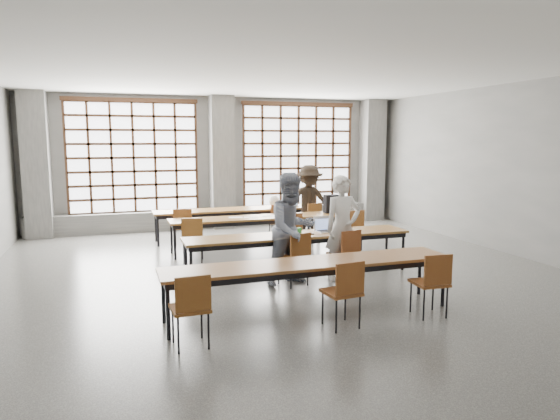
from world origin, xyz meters
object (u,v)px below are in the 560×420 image
Objects in this scene: chair_back_mid at (279,219)px; red_pouch at (190,304)px; chair_front_right at (346,250)px; plastic_bag at (274,201)px; desk_row_c at (299,238)px; student_back at (309,202)px; desk_row_a at (239,211)px; laptop_back at (291,203)px; phone at (310,234)px; laptop_front at (325,228)px; chair_near_mid at (345,287)px; student_male at (343,228)px; chair_mid_centre at (291,229)px; chair_back_left at (183,224)px; desk_row_d at (310,267)px; chair_mid_right at (353,226)px; chair_front_left at (296,254)px; chair_near_right at (433,278)px; mouse at (349,230)px; student_female at (292,229)px; chair_mid_left at (193,235)px; backpack at (331,204)px; green_box at (294,231)px; chair_near_left at (191,303)px; chair_back_right at (312,217)px.

red_pouch is at bearing -118.02° from chair_back_mid.
chair_front_right is 4.17m from plastic_bag.
student_back is at bearing 65.03° from desk_row_c.
desk_row_a is 4.19m from chair_front_right.
student_back is 0.66m from laptop_back.
laptop_front is at bearing 29.91° from phone.
student_male is (0.95, 2.05, 0.35)m from chair_near_mid.
laptop_front is (0.15, -1.37, 0.25)m from chair_mid_centre.
chair_back_left is 4.14m from chair_front_right.
desk_row_d is at bearing -107.25° from laptop_back.
chair_mid_right is 1.00× the size of chair_near_mid.
chair_front_right is at bearing -119.24° from chair_mid_right.
desk_row_c is 0.81m from student_male.
chair_mid_right is 4.57m from chair_near_mid.
student_back is (1.66, 3.60, 0.34)m from chair_front_left.
chair_near_right is (2.56, -5.40, 0.00)m from chair_back_left.
mouse is at bearing 26.28° from chair_front_left.
chair_mid_left is at bearing 106.76° from student_female.
student_male reaches higher than laptop_front.
student_female reaches higher than chair_back_mid.
student_female reaches higher than chair_front_left.
desk_row_c is 2.70m from backpack.
green_box is at bearing 49.73° from student_female.
mouse is at bearing -48.07° from chair_back_left.
chair_near_left is at bearing -114.72° from student_back.
chair_near_right is (1.49, -0.63, -0.13)m from desk_row_d.
chair_front_right and chair_near_mid have the same top height.
phone is at bearing 133.35° from student_male.
chair_mid_left is 1.00× the size of chair_near_left.
chair_back_right is 2.88m from laptop_front.
chair_back_right is 3.46m from student_male.
laptop_front is at bearing 162.28° from mouse.
desk_row_c is 0.15m from green_box.
chair_front_left is 3.08× the size of plastic_bag.
laptop_back reaches higher than chair_back_right.
chair_back_mid is at bearing 89.35° from laptop_front.
chair_front_left reaches higher than desk_row_c.
laptop_back is at bearing 76.25° from chair_near_mid.
chair_back_left reaches higher than phone.
student_male is at bearing -41.74° from green_box.
desk_row_a is 4.55× the size of chair_mid_left.
chair_mid_right and chair_near_mid have the same top height.
chair_back_mid is at bearing 61.98° from red_pouch.
student_back reaches higher than green_box.
student_female is at bearing -109.31° from chair_mid_centre.
desk_row_d is 1.75m from chair_front_right.
laptop_front is (0.84, 0.61, -0.13)m from student_female.
desk_row_d is at bearing 17.93° from red_pouch.
green_box is 0.87× the size of plastic_bag.
plastic_bag reaches higher than chair_mid_left.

